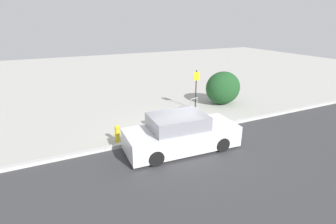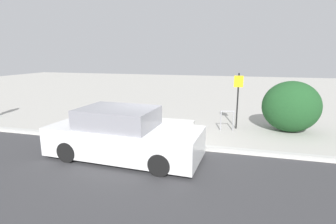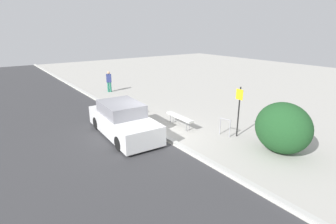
{
  "view_description": "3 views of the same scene",
  "coord_description": "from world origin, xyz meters",
  "px_view_note": "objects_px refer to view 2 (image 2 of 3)",
  "views": [
    {
      "loc": [
        -5.44,
        -9.69,
        5.01
      ],
      "look_at": [
        -0.55,
        0.38,
        1.04
      ],
      "focal_mm": 28.0,
      "sensor_mm": 36.0,
      "label": 1
    },
    {
      "loc": [
        2.44,
        -8.1,
        3.04
      ],
      "look_at": [
        -0.13,
        1.35,
        0.87
      ],
      "focal_mm": 28.0,
      "sensor_mm": 36.0,
      "label": 2
    },
    {
      "loc": [
        9.58,
        -6.22,
        4.71
      ],
      "look_at": [
        0.0,
        0.68,
        0.93
      ],
      "focal_mm": 28.0,
      "sensor_mm": 36.0,
      "label": 3
    }
  ],
  "objects_px": {
    "bench": "(170,121)",
    "bike_rack": "(227,119)",
    "parked_car_near": "(123,136)",
    "sign_post": "(238,96)",
    "fire_hydrant": "(93,124)"
  },
  "relations": [
    {
      "from": "bench",
      "to": "bike_rack",
      "type": "relative_size",
      "value": 2.3
    },
    {
      "from": "bench",
      "to": "parked_car_near",
      "type": "xyz_separation_m",
      "value": [
        -0.73,
        -2.73,
        0.17
      ]
    },
    {
      "from": "parked_car_near",
      "to": "bench",
      "type": "bearing_deg",
      "value": 78.17
    },
    {
      "from": "bike_rack",
      "to": "bench",
      "type": "bearing_deg",
      "value": -155.52
    },
    {
      "from": "bench",
      "to": "sign_post",
      "type": "relative_size",
      "value": 0.83
    },
    {
      "from": "sign_post",
      "to": "parked_car_near",
      "type": "bearing_deg",
      "value": -128.14
    },
    {
      "from": "sign_post",
      "to": "fire_hydrant",
      "type": "distance_m",
      "value": 5.88
    },
    {
      "from": "bike_rack",
      "to": "parked_car_near",
      "type": "relative_size",
      "value": 0.18
    },
    {
      "from": "bench",
      "to": "sign_post",
      "type": "distance_m",
      "value": 2.97
    },
    {
      "from": "bike_rack",
      "to": "parked_car_near",
      "type": "bearing_deg",
      "value": -127.68
    },
    {
      "from": "bike_rack",
      "to": "parked_car_near",
      "type": "xyz_separation_m",
      "value": [
        -2.85,
        -3.69,
        0.18
      ]
    },
    {
      "from": "fire_hydrant",
      "to": "parked_car_near",
      "type": "height_order",
      "value": "parked_car_near"
    },
    {
      "from": "bike_rack",
      "to": "sign_post",
      "type": "bearing_deg",
      "value": 47.89
    },
    {
      "from": "fire_hydrant",
      "to": "sign_post",
      "type": "bearing_deg",
      "value": 23.2
    },
    {
      "from": "fire_hydrant",
      "to": "parked_car_near",
      "type": "distance_m",
      "value": 2.8
    }
  ]
}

